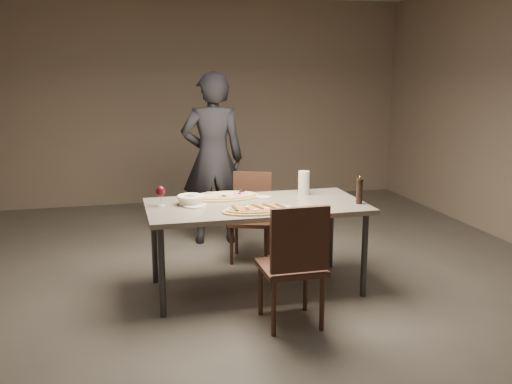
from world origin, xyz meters
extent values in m
plane|color=#58524C|center=(0.00, 0.00, 0.00)|extent=(7.00, 7.00, 0.00)
plane|color=gray|center=(0.00, 3.50, 1.40)|extent=(6.00, 0.00, 6.00)
cube|color=slate|center=(0.00, 0.00, 0.73)|extent=(1.80, 0.90, 0.04)
cylinder|color=#333335|center=(-0.82, -0.37, 0.35)|extent=(0.05, 0.05, 0.71)
cylinder|color=#333335|center=(0.82, -0.37, 0.35)|extent=(0.05, 0.05, 0.71)
cylinder|color=#333335|center=(-0.82, 0.37, 0.35)|extent=(0.05, 0.05, 0.71)
cylinder|color=#333335|center=(0.82, 0.37, 0.35)|extent=(0.05, 0.05, 0.71)
ellipsoid|color=white|center=(-0.14, -0.23, 0.79)|extent=(0.05, 0.05, 0.01)
ellipsoid|color=white|center=(0.00, -0.31, 0.79)|extent=(0.05, 0.05, 0.01)
ellipsoid|color=white|center=(-0.09, -0.33, 0.79)|extent=(0.05, 0.05, 0.01)
cube|color=#263416|center=(-0.23, -0.25, 0.79)|extent=(0.03, 0.16, 0.01)
cube|color=#263416|center=(-0.14, -0.25, 0.79)|extent=(0.03, 0.16, 0.01)
cube|color=#263416|center=(-0.05, -0.24, 0.79)|extent=(0.07, 0.16, 0.01)
cube|color=#263416|center=(0.04, -0.25, 0.79)|extent=(0.08, 0.16, 0.01)
cube|color=#263416|center=(0.13, -0.27, 0.79)|extent=(0.06, 0.16, 0.01)
cylinder|color=tan|center=(-0.33, 0.36, 0.79)|extent=(0.07, 0.07, 0.00)
cylinder|color=tan|center=(-0.10, 0.28, 0.79)|extent=(0.07, 0.07, 0.00)
cylinder|color=tan|center=(-0.12, 0.21, 0.79)|extent=(0.07, 0.07, 0.00)
cylinder|color=tan|center=(-0.06, 0.26, 0.79)|extent=(0.07, 0.07, 0.00)
cylinder|color=tan|center=(-0.22, 0.20, 0.79)|extent=(0.07, 0.07, 0.00)
cylinder|color=tan|center=(-0.04, 0.35, 0.79)|extent=(0.07, 0.07, 0.00)
cylinder|color=tan|center=(-0.04, 0.34, 0.79)|extent=(0.07, 0.07, 0.00)
cylinder|color=tan|center=(-0.25, 0.20, 0.79)|extent=(0.07, 0.07, 0.00)
cylinder|color=beige|center=(-0.53, 0.11, 0.79)|extent=(0.19, 0.19, 0.07)
torus|color=beige|center=(-0.53, 0.11, 0.81)|extent=(0.22, 0.22, 0.03)
cube|color=#A17341|center=(-0.50, 0.11, 0.80)|extent=(0.07, 0.06, 0.04)
cube|color=#A17341|center=(-0.53, 0.13, 0.80)|extent=(0.06, 0.07, 0.04)
cube|color=#A17341|center=(-0.56, 0.11, 0.80)|extent=(0.07, 0.06, 0.04)
cube|color=#A17341|center=(-0.53, 0.08, 0.80)|extent=(0.06, 0.07, 0.04)
cylinder|color=white|center=(0.11, 0.19, 0.76)|extent=(0.13, 0.13, 0.01)
cylinder|color=olive|center=(0.11, 0.19, 0.76)|extent=(0.09, 0.09, 0.00)
cylinder|color=black|center=(0.51, 0.38, 0.83)|extent=(0.04, 0.04, 0.16)
cylinder|color=black|center=(0.51, 0.38, 0.92)|extent=(0.05, 0.05, 0.02)
sphere|color=gold|center=(0.51, 0.38, 0.94)|extent=(0.02, 0.02, 0.02)
cylinder|color=black|center=(0.83, -0.21, 0.84)|extent=(0.05, 0.05, 0.19)
cylinder|color=black|center=(0.83, -0.21, 0.95)|extent=(0.06, 0.06, 0.02)
sphere|color=gold|center=(0.83, -0.21, 0.97)|extent=(0.02, 0.02, 0.02)
cylinder|color=silver|center=(0.50, 0.25, 0.85)|extent=(0.10, 0.10, 0.21)
cylinder|color=silver|center=(-0.77, 0.12, 0.75)|extent=(0.06, 0.06, 0.01)
cylinder|color=silver|center=(-0.77, 0.12, 0.80)|extent=(0.01, 0.01, 0.08)
ellipsoid|color=#430913|center=(-0.77, 0.12, 0.87)|extent=(0.07, 0.07, 0.09)
cylinder|color=white|center=(-0.51, 0.04, 0.76)|extent=(0.19, 0.19, 0.01)
cube|color=#3D2419|center=(0.08, -0.70, 0.43)|extent=(0.44, 0.44, 0.04)
cylinder|color=#3D2419|center=(-0.09, -0.88, 0.20)|extent=(0.04, 0.04, 0.41)
cylinder|color=#3D2419|center=(0.26, -0.88, 0.20)|extent=(0.04, 0.04, 0.41)
cylinder|color=#3D2419|center=(-0.10, -0.52, 0.20)|extent=(0.04, 0.04, 0.41)
cylinder|color=#3D2419|center=(0.26, -0.52, 0.20)|extent=(0.04, 0.04, 0.41)
cube|color=#3D2419|center=(0.09, -0.90, 0.70)|extent=(0.42, 0.04, 0.46)
cube|color=#3D2419|center=(0.14, 0.76, 0.39)|extent=(0.52, 0.52, 0.04)
cylinder|color=#3D2419|center=(0.35, 0.86, 0.19)|extent=(0.03, 0.03, 0.37)
cylinder|color=#3D2419|center=(0.04, 0.97, 0.19)|extent=(0.03, 0.03, 0.37)
cylinder|color=#3D2419|center=(0.23, 0.55, 0.19)|extent=(0.03, 0.03, 0.37)
cylinder|color=#3D2419|center=(-0.07, 0.67, 0.19)|extent=(0.03, 0.03, 0.37)
cube|color=#3D2419|center=(0.20, 0.93, 0.64)|extent=(0.37, 0.17, 0.42)
imported|color=black|center=(-0.11, 1.44, 0.91)|extent=(0.70, 0.48, 1.82)
camera|label=1|loc=(-1.13, -4.45, 1.85)|focal=40.00mm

